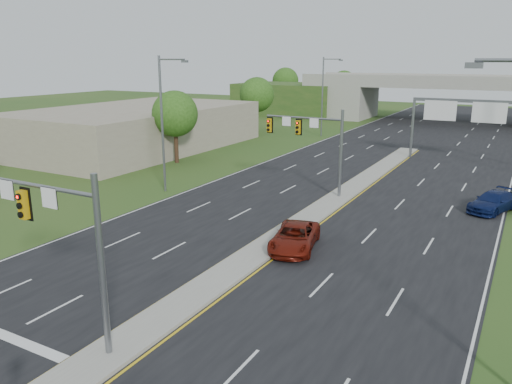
{
  "coord_description": "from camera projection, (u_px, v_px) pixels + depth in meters",
  "views": [
    {
      "loc": [
        12.74,
        -11.7,
        10.74
      ],
      "look_at": [
        -1.26,
        13.61,
        3.0
      ],
      "focal_mm": 35.0,
      "sensor_mm": 36.0,
      "label": 1
    }
  ],
  "objects": [
    {
      "name": "median",
      "position": [
        330.0,
        203.0,
        38.04
      ],
      "size": [
        2.0,
        54.0,
        0.16
      ],
      "primitive_type": "cube",
      "color": "gray",
      "rests_on": "road"
    },
    {
      "name": "tree_back_a",
      "position": [
        285.0,
        81.0,
        114.34
      ],
      "size": [
        6.0,
        6.0,
        8.85
      ],
      "color": "#382316",
      "rests_on": "ground"
    },
    {
      "name": "tree_l_mid",
      "position": [
        257.0,
        95.0,
        74.91
      ],
      "size": [
        5.2,
        5.2,
        8.12
      ],
      "color": "#382316",
      "rests_on": "ground"
    },
    {
      "name": "signal_mast_far",
      "position": [
        314.0,
        137.0,
        39.53
      ],
      "size": [
        6.62,
        0.6,
        7.0
      ],
      "color": "slate",
      "rests_on": "ground"
    },
    {
      "name": "car_far_b",
      "position": [
        493.0,
        202.0,
        36.1
      ],
      "size": [
        3.64,
        5.29,
        1.42
      ],
      "primitive_type": "imported",
      "rotation": [
        0.0,
        0.0,
        -0.37
      ],
      "color": "#0B1644",
      "rests_on": "road"
    },
    {
      "name": "lightpole_l_far",
      "position": [
        324.0,
        93.0,
        69.75
      ],
      "size": [
        2.85,
        0.25,
        11.0
      ],
      "color": "slate",
      "rests_on": "ground"
    },
    {
      "name": "sign_gantry",
      "position": [
        467.0,
        113.0,
        52.12
      ],
      "size": [
        11.58,
        0.44,
        6.67
      ],
      "color": "slate",
      "rests_on": "ground"
    },
    {
      "name": "lane_markings",
      "position": [
        348.0,
        186.0,
        43.34
      ],
      "size": [
        23.72,
        160.0,
        0.01
      ],
      "color": "gold",
      "rests_on": "road"
    },
    {
      "name": "signal_mast_near",
      "position": [
        53.0,
        227.0,
        18.4
      ],
      "size": [
        6.62,
        0.6,
        7.0
      ],
      "color": "slate",
      "rests_on": "ground"
    },
    {
      "name": "tree_l_near",
      "position": [
        175.0,
        114.0,
        51.99
      ],
      "size": [
        4.8,
        4.8,
        7.6
      ],
      "color": "#382316",
      "rests_on": "ground"
    },
    {
      "name": "lightpole_l_mid",
      "position": [
        164.0,
        118.0,
        40.17
      ],
      "size": [
        2.85,
        0.25,
        11.0
      ],
      "color": "slate",
      "rests_on": "ground"
    },
    {
      "name": "ground",
      "position": [
        109.0,
        356.0,
        18.62
      ],
      "size": [
        240.0,
        240.0,
        0.0
      ],
      "primitive_type": "plane",
      "color": "#284D1B",
      "rests_on": "ground"
    },
    {
      "name": "tree_back_b",
      "position": [
        344.0,
        84.0,
        107.88
      ],
      "size": [
        5.6,
        5.6,
        8.32
      ],
      "color": "#382316",
      "rests_on": "ground"
    },
    {
      "name": "car_far_a",
      "position": [
        295.0,
        237.0,
        28.94
      ],
      "size": [
        3.44,
        5.5,
        1.42
      ],
      "primitive_type": "imported",
      "rotation": [
        0.0,
        0.0,
        0.23
      ],
      "color": "#64140A",
      "rests_on": "road"
    },
    {
      "name": "road",
      "position": [
        374.0,
        173.0,
        48.21
      ],
      "size": [
        24.0,
        160.0,
        0.02
      ],
      "primitive_type": "cube",
      "color": "black",
      "rests_on": "ground"
    },
    {
      "name": "commercial_building",
      "position": [
        136.0,
        128.0,
        61.59
      ],
      "size": [
        18.0,
        30.0,
        5.0
      ],
      "primitive_type": "cube",
      "color": "gray",
      "rests_on": "ground"
    },
    {
      "name": "overpass",
      "position": [
        450.0,
        102.0,
        85.33
      ],
      "size": [
        80.0,
        14.0,
        8.1
      ],
      "color": "gray",
      "rests_on": "ground"
    }
  ]
}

